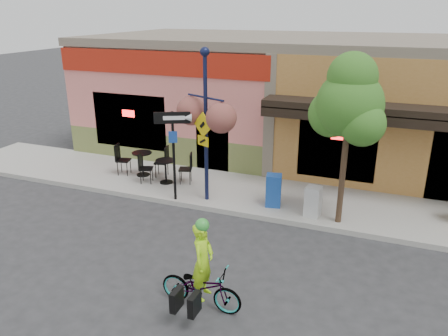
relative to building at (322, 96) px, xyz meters
name	(u,v)px	position (x,y,z in m)	size (l,w,h in m)	color
ground	(268,231)	(0.00, -7.50, -2.25)	(90.00, 90.00, 0.00)	#2D2D30
sidewalk	(286,199)	(0.00, -5.50, -2.17)	(24.00, 3.00, 0.15)	#9E9B93
curb	(274,219)	(0.00, -6.95, -2.17)	(24.00, 0.12, 0.15)	#A8A59E
building	(322,96)	(0.00, 0.00, 0.00)	(18.20, 8.20, 4.50)	#DE756D
bicycle	(201,287)	(-0.39, -10.96, -1.81)	(0.59, 1.68, 0.88)	#902E0D
cyclist_rider	(203,273)	(-0.34, -10.96, -1.47)	(0.57, 0.37, 1.56)	#B0F519
lamp_post	(206,127)	(-2.18, -6.51, 0.11)	(1.41, 0.56, 4.41)	#13193D
one_way_sign	(174,157)	(-3.05, -6.85, -0.77)	(1.02, 0.22, 2.66)	black
cafe_set_left	(142,160)	(-5.00, -5.46, -1.57)	(1.77, 0.89, 1.06)	black
cafe_set_right	(166,168)	(-3.93, -5.79, -1.59)	(1.70, 0.85, 1.02)	black
newspaper_box_blue	(274,190)	(-0.22, -6.25, -1.63)	(0.43, 0.38, 0.95)	#1A48A1
newspaper_box_grey	(313,202)	(0.96, -6.51, -1.67)	(0.40, 0.36, 0.86)	silver
street_tree	(346,141)	(1.67, -6.59, 0.14)	(1.75, 1.75, 4.48)	#3D7A26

